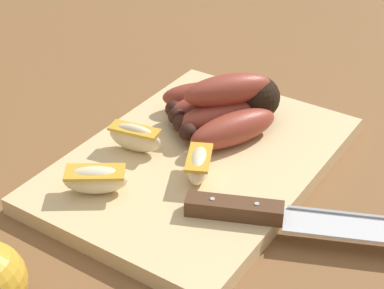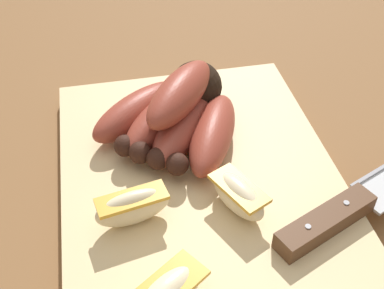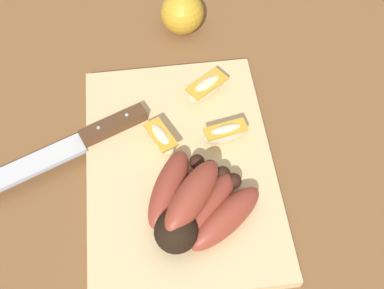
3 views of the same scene
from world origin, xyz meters
name	(u,v)px [view 2 (image 2 of 3)]	position (x,y,z in m)	size (l,w,h in m)	color
ground_plane	(196,199)	(0.00, 0.00, 0.00)	(6.00, 6.00, 0.00)	brown
cutting_board	(203,191)	(0.00, -0.01, 0.01)	(0.37, 0.26, 0.02)	#DBBC84
banana_bunch	(178,113)	(0.08, 0.00, 0.05)	(0.16, 0.17, 0.07)	black
chefs_knife	(363,199)	(-0.05, -0.14, 0.03)	(0.14, 0.27, 0.02)	silver
apple_wedge_near	(133,207)	(-0.03, 0.06, 0.04)	(0.03, 0.07, 0.03)	beige
apple_wedge_far	(238,195)	(-0.04, -0.03, 0.04)	(0.06, 0.05, 0.03)	beige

